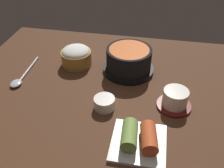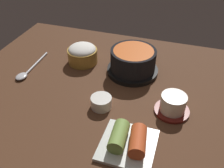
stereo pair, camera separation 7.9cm
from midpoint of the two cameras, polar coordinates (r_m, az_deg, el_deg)
The scene contains 7 objects.
dining_table at distance 83.49cm, azimuth 1.83°, elevation -1.22°, with size 100.00×76.00×2.00cm, color #4C2D1C.
stone_pot at distance 87.88cm, azimuth 7.43°, elevation 5.06°, with size 18.20×18.20×8.95cm.
rice_bowl at distance 93.60cm, azimuth -4.41°, elevation 6.94°, with size 11.16×11.16×7.37cm.
tea_cup_with_saucer at distance 75.02cm, azimuth 16.80°, elevation -4.66°, with size 10.37×10.37×5.99cm.
banchan_cup_center at distance 74.06cm, azimuth 0.56°, elevation -4.27°, with size 6.32×6.32×3.54cm.
kimchi_plate at distance 64.12cm, azimuth 7.34°, elevation -13.07°, with size 13.96×13.96×5.17cm.
spoon at distance 92.52cm, azimuth -16.81°, elevation 2.57°, with size 3.60×19.72×1.35cm.
Camera 2 is at (21.31, -61.64, 53.37)cm, focal length 39.75 mm.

